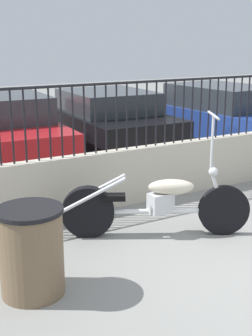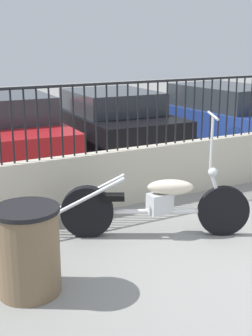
# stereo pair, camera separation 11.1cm
# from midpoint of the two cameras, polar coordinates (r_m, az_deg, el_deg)

# --- Properties ---
(low_wall) EXTENTS (10.63, 0.18, 0.79)m
(low_wall) POSITION_cam_midpoint_polar(r_m,az_deg,el_deg) (6.65, 1.88, -0.86)
(low_wall) COLOR beige
(low_wall) RESTS_ON ground_plane
(fence_railing) EXTENTS (10.63, 0.04, 0.93)m
(fence_railing) POSITION_cam_midpoint_polar(r_m,az_deg,el_deg) (6.44, 1.95, 7.56)
(fence_railing) COLOR black
(fence_railing) RESTS_ON low_wall
(motorcycle_white) EXTENTS (2.07, 1.17, 1.46)m
(motorcycle_white) POSITION_cam_midpoint_polar(r_m,az_deg,el_deg) (5.51, 3.08, -4.49)
(motorcycle_white) COLOR black
(motorcycle_white) RESTS_ON ground_plane
(trash_bin) EXTENTS (0.61, 0.61, 0.83)m
(trash_bin) POSITION_cam_midpoint_polar(r_m,az_deg,el_deg) (4.38, -11.16, -9.82)
(trash_bin) COLOR brown
(trash_bin) RESTS_ON ground_plane
(car_black) EXTENTS (1.92, 4.02, 1.25)m
(car_black) POSITION_cam_midpoint_polar(r_m,az_deg,el_deg) (9.82, -1.81, 5.95)
(car_black) COLOR black
(car_black) RESTS_ON ground_plane
(car_blue) EXTENTS (2.01, 4.67, 1.29)m
(car_blue) POSITION_cam_midpoint_polar(r_m,az_deg,el_deg) (10.75, 11.65, 6.54)
(car_blue) COLOR black
(car_blue) RESTS_ON ground_plane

